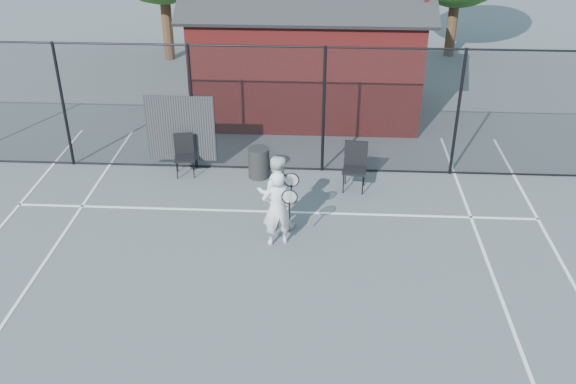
# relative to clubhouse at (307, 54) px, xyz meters

# --- Properties ---
(ground) EXTENTS (80.00, 80.00, 0.00)m
(ground) POSITION_rel_clubhouse_xyz_m (-0.50, -9.00, -1.61)
(ground) COLOR #4A5155
(ground) RESTS_ON ground
(court_lines) EXTENTS (11.02, 18.00, 0.01)m
(court_lines) POSITION_rel_clubhouse_xyz_m (-0.50, -10.32, -1.60)
(court_lines) COLOR silver
(court_lines) RESTS_ON ground
(fence) EXTENTS (22.04, 3.00, 3.00)m
(fence) POSITION_rel_clubhouse_xyz_m (-0.80, -4.00, -0.16)
(fence) COLOR black
(fence) RESTS_ON ground
(clubhouse) EXTENTS (6.50, 4.36, 4.19)m
(clubhouse) POSITION_rel_clubhouse_xyz_m (0.00, 0.00, 0.00)
(clubhouse) COLOR maroon
(clubhouse) RESTS_ON ground
(player_front) EXTENTS (0.74, 0.60, 1.56)m
(player_front) POSITION_rel_clubhouse_xyz_m (-0.34, -7.17, -0.82)
(player_front) COLOR silver
(player_front) RESTS_ON ground
(player_back) EXTENTS (0.88, 0.68, 1.57)m
(player_back) POSITION_rel_clubhouse_xyz_m (-0.40, -6.57, -0.82)
(player_back) COLOR silver
(player_back) RESTS_ON ground
(chair_left) EXTENTS (0.53, 0.55, 0.95)m
(chair_left) POSITION_rel_clubhouse_xyz_m (-2.68, -4.40, -1.13)
(chair_left) COLOR black
(chair_left) RESTS_ON ground
(chair_right) EXTENTS (0.57, 0.59, 1.06)m
(chair_right) POSITION_rel_clubhouse_xyz_m (1.21, -4.90, -1.08)
(chair_right) COLOR black
(chair_right) RESTS_ON ground
(waste_bin) EXTENTS (0.57, 0.57, 0.72)m
(waste_bin) POSITION_rel_clubhouse_xyz_m (-0.96, -4.40, -1.25)
(waste_bin) COLOR black
(waste_bin) RESTS_ON ground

